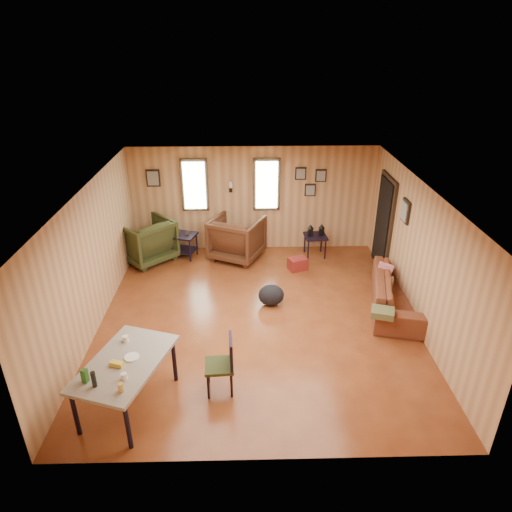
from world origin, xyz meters
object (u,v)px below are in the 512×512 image
Objects in this scene: end_table at (184,241)px; side_table at (316,234)px; sofa at (398,287)px; dining_table at (125,366)px; recliner_green at (146,238)px; recliner_brown at (237,236)px.

side_table is (2.96, -0.02, 0.15)m from end_table.
side_table is at bearing -0.29° from end_table.
sofa reaches higher than side_table.
dining_table is at bearing 132.47° from sofa.
recliner_green reaches higher than sofa.
recliner_green is (-1.99, -0.08, -0.00)m from recliner_brown.
sofa reaches higher than end_table.
end_table is 0.87× the size of side_table.
dining_table is at bearing 54.05° from recliner_green.
sofa is 2.49m from side_table.
recliner_brown reaches higher than sofa.
recliner_green is 1.56× the size of end_table.
recliner_brown is at bearing 139.01° from recliner_green.
side_table is 0.47× the size of dining_table.
side_table is (-1.21, 2.17, 0.11)m from sofa.
dining_table is (-3.18, -4.59, 0.15)m from side_table.
end_table is at bearing 105.42° from dining_table.
recliner_green is at bearing 81.27° from sofa.
side_table reaches higher than end_table.
side_table is at bearing -153.71° from recliner_brown.
recliner_green reaches higher than dining_table.
side_table is at bearing 138.65° from recliner_green.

